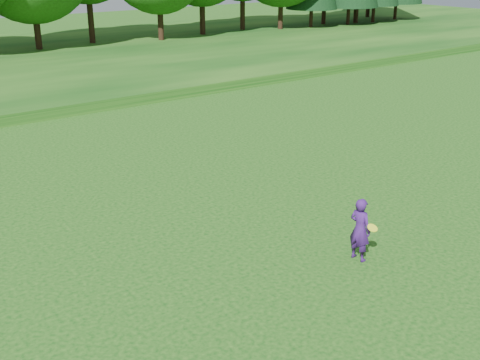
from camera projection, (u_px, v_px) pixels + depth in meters
ground at (341, 265)px, 15.96m from camera, size 140.00×140.00×0.00m
walking_path at (60, 113)px, 30.92m from camera, size 130.00×1.60×0.04m
woman at (360, 229)px, 15.99m from camera, size 0.48×0.85×1.77m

